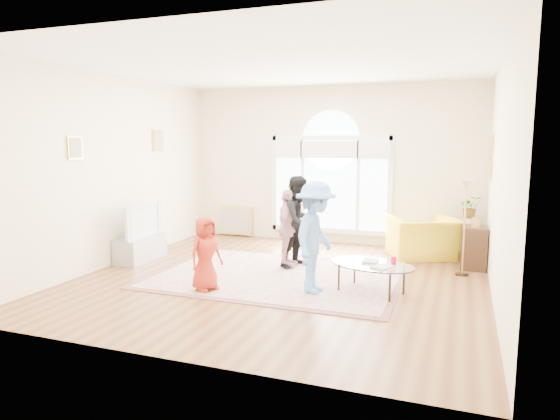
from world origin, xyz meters
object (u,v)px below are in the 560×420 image
(television, at_px, (140,220))
(armchair, at_px, (423,238))
(tv_console, at_px, (140,248))
(coffee_table, at_px, (372,265))
(area_rug, at_px, (278,276))

(television, bearing_deg, armchair, 22.17)
(tv_console, bearing_deg, coffee_table, -6.81)
(coffee_table, bearing_deg, area_rug, -174.79)
(television, relative_size, armchair, 0.90)
(tv_console, relative_size, coffee_table, 0.72)
(tv_console, bearing_deg, area_rug, -3.52)
(television, bearing_deg, tv_console, 180.00)
(area_rug, relative_size, tv_console, 3.60)
(coffee_table, bearing_deg, armchair, 95.90)
(area_rug, distance_m, television, 2.75)
(tv_console, bearing_deg, television, -0.00)
(area_rug, bearing_deg, television, 176.46)
(armchair, bearing_deg, tv_console, -1.97)
(area_rug, xyz_separation_m, television, (-2.65, 0.16, 0.70))
(television, bearing_deg, coffee_table, -6.83)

